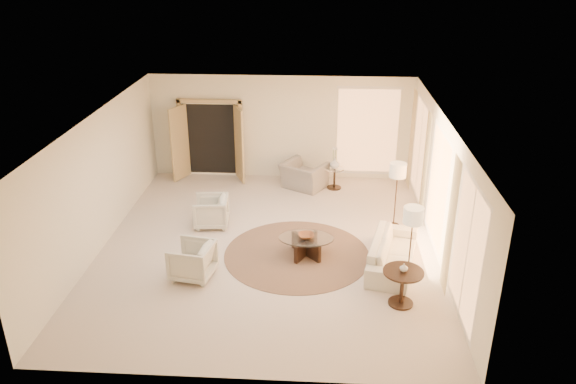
# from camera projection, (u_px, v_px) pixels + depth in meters

# --- Properties ---
(room) EXTENTS (7.04, 8.04, 2.83)m
(room) POSITION_uv_depth(u_px,v_px,m) (267.00, 186.00, 11.38)
(room) COLOR beige
(room) RESTS_ON ground
(windows_right) EXTENTS (0.10, 6.40, 2.40)m
(windows_right) POSITION_uv_depth(u_px,v_px,m) (438.00, 190.00, 11.30)
(windows_right) COLOR #F7A863
(windows_right) RESTS_ON room
(window_back_corner) EXTENTS (1.70, 0.10, 2.40)m
(window_back_corner) POSITION_uv_depth(u_px,v_px,m) (368.00, 131.00, 14.88)
(window_back_corner) COLOR #F7A863
(window_back_corner) RESTS_ON room
(curtains_right) EXTENTS (0.06, 5.20, 2.60)m
(curtains_right) POSITION_uv_depth(u_px,v_px,m) (428.00, 176.00, 12.15)
(curtains_right) COLOR #CEBE88
(curtains_right) RESTS_ON room
(french_doors) EXTENTS (1.95, 0.66, 2.16)m
(french_doors) POSITION_uv_depth(u_px,v_px,m) (211.00, 140.00, 15.11)
(french_doors) COLOR tan
(french_doors) RESTS_ON room
(area_rug) EXTENTS (3.41, 3.41, 0.01)m
(area_rug) POSITION_uv_depth(u_px,v_px,m) (297.00, 254.00, 11.63)
(area_rug) COLOR #412A1E
(area_rug) RESTS_ON room
(sofa) EXTENTS (1.25, 2.17, 0.60)m
(sofa) POSITION_uv_depth(u_px,v_px,m) (393.00, 252.00, 11.11)
(sofa) COLOR beige
(sofa) RESTS_ON room
(armchair_left) EXTENTS (0.76, 0.80, 0.76)m
(armchair_left) POSITION_uv_depth(u_px,v_px,m) (211.00, 210.00, 12.69)
(armchair_left) COLOR beige
(armchair_left) RESTS_ON room
(armchair_right) EXTENTS (0.83, 0.87, 0.78)m
(armchair_right) POSITION_uv_depth(u_px,v_px,m) (192.00, 259.00, 10.70)
(armchair_right) COLOR beige
(armchair_right) RESTS_ON room
(accent_chair) EXTENTS (1.26, 1.13, 0.93)m
(accent_chair) POSITION_uv_depth(u_px,v_px,m) (304.00, 171.00, 14.67)
(accent_chair) COLOR gray
(accent_chair) RESTS_ON room
(coffee_table) EXTENTS (1.27, 1.27, 0.41)m
(coffee_table) POSITION_uv_depth(u_px,v_px,m) (306.00, 244.00, 11.50)
(coffee_table) COLOR black
(coffee_table) RESTS_ON room
(end_table) EXTENTS (0.72, 0.72, 0.68)m
(end_table) POSITION_uv_depth(u_px,v_px,m) (403.00, 282.00, 9.85)
(end_table) COLOR black
(end_table) RESTS_ON room
(side_table) EXTENTS (0.48, 0.48, 0.56)m
(side_table) POSITION_uv_depth(u_px,v_px,m) (334.00, 176.00, 14.68)
(side_table) COLOR black
(side_table) RESTS_ON room
(floor_lamp_near) EXTENTS (0.37, 0.37, 1.52)m
(floor_lamp_near) POSITION_uv_depth(u_px,v_px,m) (398.00, 173.00, 12.31)
(floor_lamp_near) COLOR black
(floor_lamp_near) RESTS_ON room
(floor_lamp_far) EXTENTS (0.37, 0.37, 1.52)m
(floor_lamp_far) POSITION_uv_depth(u_px,v_px,m) (413.00, 219.00, 10.26)
(floor_lamp_far) COLOR black
(floor_lamp_far) RESTS_ON room
(bowl) EXTENTS (0.37, 0.37, 0.08)m
(bowl) POSITION_uv_depth(u_px,v_px,m) (306.00, 236.00, 11.42)
(bowl) COLOR brown
(bowl) RESTS_ON coffee_table
(end_vase) EXTENTS (0.17, 0.17, 0.15)m
(end_vase) POSITION_uv_depth(u_px,v_px,m) (404.00, 268.00, 9.73)
(end_vase) COLOR silver
(end_vase) RESTS_ON end_table
(side_vase) EXTENTS (0.34, 0.34, 0.28)m
(side_vase) POSITION_uv_depth(u_px,v_px,m) (335.00, 163.00, 14.54)
(side_vase) COLOR silver
(side_vase) RESTS_ON side_table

